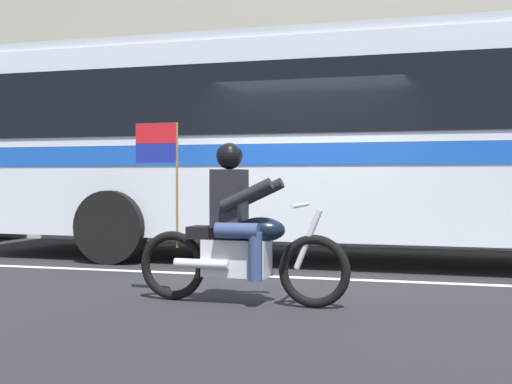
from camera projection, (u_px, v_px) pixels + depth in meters
name	position (u px, v px, depth m)	size (l,w,h in m)	color
ground_plane	(306.00, 271.00, 8.88)	(60.00, 60.00, 0.00)	black
sidewalk_curb	(354.00, 234.00, 13.80)	(28.00, 3.80, 0.15)	#B7B2A8
lane_center_stripe	(297.00, 277.00, 8.30)	(26.60, 0.14, 0.01)	silver
office_building_facade	(366.00, 4.00, 15.89)	(28.00, 0.89, 10.53)	gray
transit_bus	(404.00, 131.00, 9.68)	(12.97, 2.95, 3.22)	silver
motorcycle_with_rider	(239.00, 235.00, 6.60)	(2.20, 0.64, 1.78)	black
fire_hydrant	(135.00, 212.00, 13.79)	(0.22, 0.30, 0.75)	red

